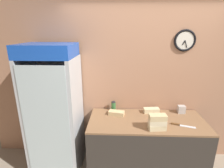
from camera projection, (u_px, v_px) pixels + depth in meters
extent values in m
cube|color=#AD7A5B|center=(145.00, 80.00, 2.80)|extent=(5.20, 0.06, 2.70)
torus|color=black|center=(185.00, 40.00, 2.55)|extent=(0.32, 0.03, 0.32)
cylinder|color=silver|center=(185.00, 40.00, 2.55)|extent=(0.26, 0.01, 0.26)
cube|color=black|center=(184.00, 43.00, 2.55)|extent=(0.04, 0.01, 0.07)
cube|color=black|center=(186.00, 44.00, 2.55)|extent=(0.05, 0.01, 0.11)
cube|color=#332D28|center=(145.00, 146.00, 2.68)|extent=(1.68, 0.73, 0.84)
cube|color=brown|center=(147.00, 121.00, 2.55)|extent=(1.68, 0.73, 0.02)
cube|color=#B2B7BC|center=(62.00, 107.00, 2.92)|extent=(0.72, 0.04, 1.77)
cube|color=#B2B7BC|center=(34.00, 115.00, 2.64)|extent=(0.05, 0.65, 1.77)
cube|color=#B2B7BC|center=(77.00, 116.00, 2.62)|extent=(0.05, 0.65, 1.77)
cube|color=#B2B7BC|center=(60.00, 162.00, 2.89)|extent=(0.72, 0.65, 0.05)
cube|color=white|center=(61.00, 108.00, 2.90)|extent=(0.62, 0.02, 1.67)
cube|color=silver|center=(47.00, 127.00, 2.31)|extent=(0.62, 0.01, 1.67)
cube|color=blue|center=(47.00, 50.00, 2.31)|extent=(0.72, 0.59, 0.18)
cube|color=silver|center=(58.00, 143.00, 2.75)|extent=(0.60, 0.53, 0.01)
cube|color=silver|center=(56.00, 125.00, 2.66)|extent=(0.60, 0.53, 0.01)
cube|color=silver|center=(54.00, 106.00, 2.56)|extent=(0.60, 0.53, 0.01)
cube|color=silver|center=(52.00, 85.00, 2.47)|extent=(0.60, 0.53, 0.01)
cylinder|color=#2D6B38|center=(42.00, 108.00, 2.33)|extent=(0.07, 0.07, 0.13)
cylinder|color=#2D6B38|center=(41.00, 102.00, 2.30)|extent=(0.03, 0.03, 0.06)
cylinder|color=#72337F|center=(63.00, 129.00, 2.41)|extent=(0.06, 0.06, 0.15)
cylinder|color=#72337F|center=(63.00, 122.00, 2.38)|extent=(0.02, 0.02, 0.06)
cylinder|color=#B2BCCC|center=(51.00, 86.00, 2.22)|extent=(0.06, 0.06, 0.12)
cylinder|color=#B2BCCC|center=(50.00, 80.00, 2.20)|extent=(0.02, 0.02, 0.05)
cylinder|color=#B2231E|center=(36.00, 85.00, 2.23)|extent=(0.06, 0.06, 0.15)
cylinder|color=#B2231E|center=(35.00, 77.00, 2.20)|extent=(0.02, 0.02, 0.06)
cylinder|color=#B2231E|center=(61.00, 148.00, 2.51)|extent=(0.07, 0.07, 0.16)
cylinder|color=#B2231E|center=(61.00, 141.00, 2.47)|extent=(0.03, 0.03, 0.07)
cylinder|color=#2D6B38|center=(48.00, 148.00, 2.52)|extent=(0.07, 0.07, 0.14)
cylinder|color=#2D6B38|center=(48.00, 142.00, 2.49)|extent=(0.03, 0.03, 0.06)
cylinder|color=#72337F|center=(55.00, 129.00, 2.42)|extent=(0.07, 0.07, 0.13)
cylinder|color=#72337F|center=(54.00, 123.00, 2.39)|extent=(0.03, 0.03, 0.06)
cube|color=beige|center=(157.00, 127.00, 2.30)|extent=(0.24, 0.14, 0.07)
cube|color=beige|center=(157.00, 122.00, 2.28)|extent=(0.23, 0.13, 0.07)
cube|color=tan|center=(158.00, 117.00, 2.26)|extent=(0.23, 0.13, 0.07)
cube|color=tan|center=(116.00, 113.00, 2.70)|extent=(0.25, 0.16, 0.06)
cube|color=beige|center=(151.00, 110.00, 2.77)|extent=(0.25, 0.13, 0.07)
cube|color=silver|center=(188.00, 127.00, 2.37)|extent=(0.21, 0.10, 0.00)
cube|color=brown|center=(175.00, 124.00, 2.42)|extent=(0.12, 0.06, 0.02)
cylinder|color=#336B38|center=(113.00, 106.00, 2.83)|extent=(0.07, 0.07, 0.14)
cylinder|color=#262628|center=(114.00, 102.00, 2.81)|extent=(0.07, 0.07, 0.01)
cube|color=#B7B2AD|center=(181.00, 109.00, 2.75)|extent=(0.11, 0.09, 0.12)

